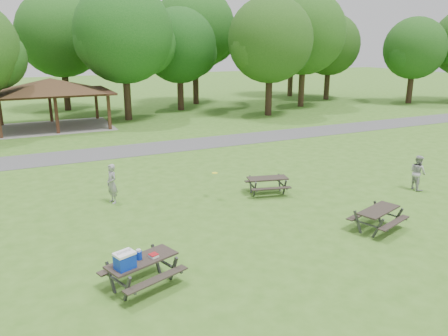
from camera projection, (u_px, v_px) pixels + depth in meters
ground at (248, 238)px, 14.64m from camera, size 160.00×160.00×0.00m
asphalt_path at (139, 149)px, 26.79m from camera, size 120.00×3.20×0.02m
pavilion at (51, 87)px, 32.97m from camera, size 8.60×7.01×3.76m
tree_row_e at (125, 37)px, 35.35m from camera, size 8.40×8.00×11.02m
tree_row_f at (180, 48)px, 41.12m from camera, size 7.35×7.00×9.55m
tree_row_g at (271, 43)px, 37.82m from camera, size 7.77×7.40×10.25m
tree_row_h at (305, 35)px, 43.15m from camera, size 8.61×8.20×11.37m
tree_row_i at (330, 46)px, 48.97m from camera, size 7.14×6.80×9.52m
tree_row_j at (415, 50)px, 45.90m from camera, size 6.72×6.40×8.96m
tree_deep_b at (62, 36)px, 40.61m from camera, size 8.40×8.00×11.13m
tree_deep_c at (196, 31)px, 44.96m from camera, size 8.82×8.40×11.90m
tree_deep_d at (293, 36)px, 51.74m from camera, size 8.40×8.00×11.27m
picnic_table_near at (137, 263)px, 11.44m from camera, size 2.29×2.06×1.32m
picnic_table_middle at (267, 181)px, 18.86m from camera, size 2.00×1.75×0.75m
picnic_table_far at (378, 214)px, 15.20m from camera, size 2.16×1.93×0.78m
frisbee_in_flight at (215, 173)px, 18.13m from camera, size 0.29×0.29×0.02m
frisbee_thrower at (112, 184)px, 17.70m from camera, size 0.53×0.67×1.63m
frisbee_catcher at (418, 173)px, 19.33m from camera, size 0.72×0.85×1.57m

